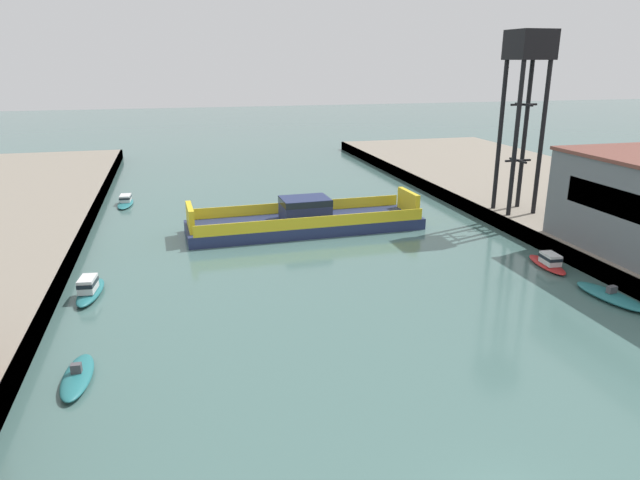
# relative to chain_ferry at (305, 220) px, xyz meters

# --- Properties ---
(chain_ferry) EXTENTS (23.57, 7.15, 3.34)m
(chain_ferry) POSITION_rel_chain_ferry_xyz_m (0.00, 0.00, 0.00)
(chain_ferry) COLOR navy
(chain_ferry) RESTS_ON ground
(moored_boat_near_left) EXTENTS (2.73, 6.08, 1.04)m
(moored_boat_near_left) POSITION_rel_chain_ferry_xyz_m (17.14, -22.38, -0.75)
(moored_boat_near_left) COLOR #237075
(moored_boat_near_left) RESTS_ON ground
(moored_boat_near_right) EXTENTS (2.13, 5.48, 1.58)m
(moored_boat_near_right) POSITION_rel_chain_ferry_xyz_m (-18.83, -12.54, -0.45)
(moored_boat_near_right) COLOR #237075
(moored_boat_near_right) RESTS_ON ground
(moored_boat_mid_left) EXTENTS (2.02, 5.68, 1.11)m
(moored_boat_mid_left) POSITION_rel_chain_ferry_xyz_m (-18.19, 15.64, -0.61)
(moored_boat_mid_left) COLOR #237075
(moored_boat_mid_left) RESTS_ON ground
(moored_boat_mid_right) EXTENTS (1.95, 5.06, 1.28)m
(moored_boat_mid_right) POSITION_rel_chain_ferry_xyz_m (16.94, -15.48, -0.55)
(moored_boat_mid_right) COLOR red
(moored_boat_mid_right) RESTS_ON ground
(moored_boat_far_left) EXTENTS (1.70, 4.96, 1.03)m
(moored_boat_far_left) POSITION_rel_chain_ferry_xyz_m (-18.07, -24.44, -0.75)
(moored_boat_far_left) COLOR #237075
(moored_boat_far_left) RESTS_ON ground
(crane_tower) EXTENTS (3.70, 3.70, 17.65)m
(crane_tower) POSITION_rel_chain_ferry_xyz_m (21.36, -3.10, 14.56)
(crane_tower) COLOR black
(crane_tower) RESTS_ON quay_right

